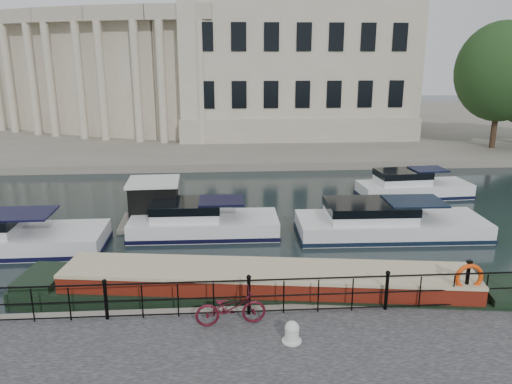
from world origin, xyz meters
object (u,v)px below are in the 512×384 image
Objects in this scene: life_ring_post at (469,278)px; harbour_hut at (155,204)px; bicycle at (231,307)px; mooring_bollard at (292,332)px; narrowboat at (267,293)px.

harbour_hut reaches higher than life_ring_post.
bicycle reaches higher than mooring_bollard.
harbour_hut reaches higher than mooring_bollard.
life_ring_post is 0.09× the size of narrowboat.
harbour_hut is (-4.54, 8.12, 0.59)m from narrowboat.
harbour_hut reaches higher than narrowboat.
mooring_bollard is (1.56, -0.98, -0.24)m from bicycle.
narrowboat is at bearing 165.05° from life_ring_post.
life_ring_post is 14.17m from harbour_hut.
bicycle is 10.81m from harbour_hut.
bicycle is 7.03m from life_ring_post.
bicycle is 1.86m from mooring_bollard.
life_ring_post is at bearing -90.61° from bicycle.
life_ring_post is at bearing -45.19° from harbour_hut.
harbour_hut is (-3.35, 10.27, -0.11)m from bicycle.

